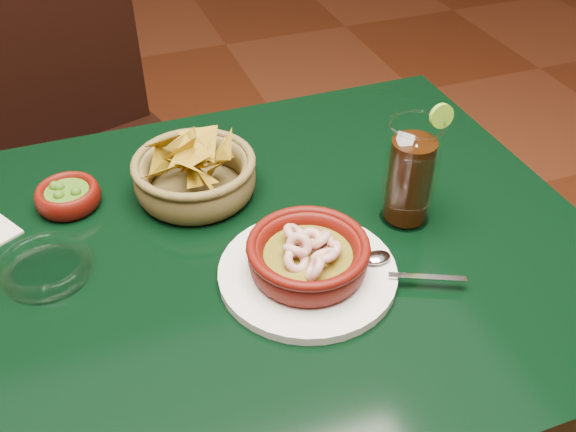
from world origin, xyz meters
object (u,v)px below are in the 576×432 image
object	(u,v)px
dining_chair	(93,149)
chip_basket	(195,174)
dining_table	(198,309)
cola_drink	(410,174)
shrimp_plate	(308,260)

from	to	relation	value
dining_chair	chip_basket	distance (m)	0.63
chip_basket	dining_chair	bearing A→B (deg)	104.42
dining_table	cola_drink	distance (m)	0.38
dining_chair	chip_basket	world-z (taller)	dining_chair
cola_drink	dining_table	bearing A→B (deg)	177.50
shrimp_plate	chip_basket	xyz separation A→B (m)	(-0.10, 0.24, 0.01)
dining_table	shrimp_plate	size ratio (longest dim) A/B	3.76
dining_chair	shrimp_plate	size ratio (longest dim) A/B	3.01
cola_drink	dining_chair	bearing A→B (deg)	120.70
shrimp_plate	cola_drink	bearing A→B (deg)	20.51
dining_chair	shrimp_plate	distance (m)	0.87
dining_table	dining_chair	world-z (taller)	dining_chair
dining_table	dining_chair	distance (m)	0.73
chip_basket	dining_table	bearing A→B (deg)	-106.62
chip_basket	cola_drink	xyz separation A→B (m)	(0.29, -0.17, 0.05)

